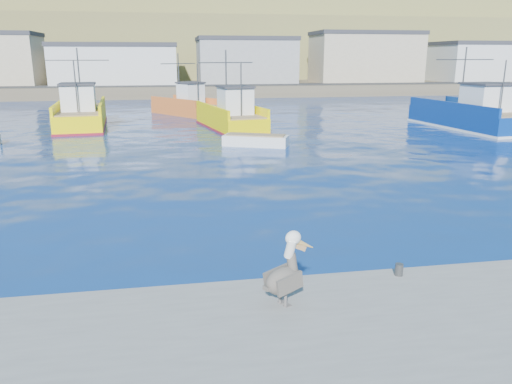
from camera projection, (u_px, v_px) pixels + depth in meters
ground at (255, 251)px, 15.13m from camera, size 260.00×260.00×0.00m
dock_bollards at (304, 277)px, 11.82m from camera, size 36.20×0.20×0.30m
far_shore at (176, 42)px, 116.60m from camera, size 200.00×81.00×24.00m
trawler_yellow_a at (81, 115)px, 41.59m from camera, size 5.05×11.34×6.48m
trawler_yellow_b at (231, 117)px, 40.41m from camera, size 5.06×10.14×6.31m
trawler_blue at (471, 115)px, 40.73m from camera, size 5.52×11.89×6.54m
boat_orange at (186, 105)px, 50.40m from camera, size 6.79×8.18×6.02m
skiff_mid at (256, 141)px, 32.89m from camera, size 4.48×3.03×0.92m
skiff_far at (442, 106)px, 57.32m from camera, size 3.60×3.52×0.81m
pelican at (286, 274)px, 10.66m from camera, size 1.30×0.86×1.65m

